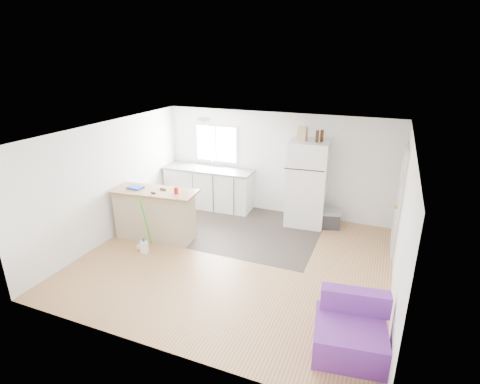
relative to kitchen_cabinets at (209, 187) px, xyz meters
The scene contains 19 objects.
room 2.78m from the kitchen_cabinets, 53.05° to the right, with size 5.51×5.01×2.41m.
vinyl_zone 1.37m from the kitchen_cabinets, 45.29° to the right, with size 4.05×2.50×0.00m, color #312B25.
window 1.10m from the kitchen_cabinets, 77.98° to the left, with size 1.18×0.06×0.98m.
interior_door 4.42m from the kitchen_cabinets, ahead, with size 0.11×0.92×2.10m.
ceiling_fixture 2.13m from the kitchen_cabinets, 66.23° to the right, with size 0.30×0.30×0.07m, color white.
kitchen_cabinets is the anchor object (origin of this frame).
peninsula 1.98m from the kitchen_cabinets, 97.15° to the right, with size 1.78×0.83×1.06m.
refrigerator 2.50m from the kitchen_cabinets, ahead, with size 0.90×0.86×1.90m.
cooler 3.00m from the kitchen_cabinets, ahead, with size 0.60×0.48×0.41m.
purple_seat 5.37m from the kitchen_cabinets, 43.76° to the right, with size 1.00×0.96×0.73m.
cleaner_jug 2.63m from the kitchen_cabinets, 92.29° to the right, with size 0.14×0.11×0.29m.
mop 2.54m from the kitchen_cabinets, 95.12° to the right, with size 0.22×0.34×1.20m.
red_cup 2.06m from the kitchen_cabinets, 81.80° to the right, with size 0.08×0.08×0.12m, color red.
blue_tray 2.18m from the kitchen_cabinets, 107.84° to the right, with size 0.30×0.22×0.04m, color blue.
tool_a 1.96m from the kitchen_cabinets, 92.29° to the right, with size 0.14×0.05×0.03m, color black.
tool_b 2.20m from the kitchen_cabinets, 93.71° to the right, with size 0.10×0.04×0.03m, color black.
cardboard_box 2.77m from the kitchen_cabinets, ahead, with size 0.20×0.10×0.30m, color tan.
bottle_left 3.03m from the kitchen_cabinets, ahead, with size 0.07×0.07×0.25m, color #351A09.
bottle_right 3.10m from the kitchen_cabinets, ahead, with size 0.07×0.07×0.25m, color #351A09.
Camera 1 is at (2.41, -5.68, 3.62)m, focal length 28.00 mm.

